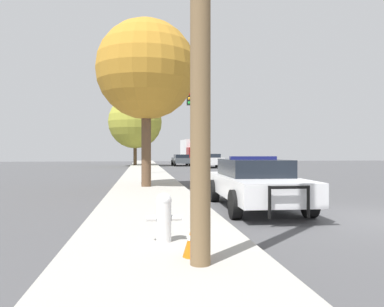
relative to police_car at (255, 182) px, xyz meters
The scene contains 11 objects.
ground_plane 3.07m from the police_car, 41.83° to the right, with size 110.00×110.00×0.00m, color #474749.
sidewalk_left 3.57m from the police_car, 145.45° to the right, with size 3.00×110.00×0.13m.
police_car is the anchor object (origin of this frame).
fire_hydrant 5.01m from the police_car, 124.29° to the right, with size 0.58×0.25×0.80m.
traffic_light 16.01m from the police_car, 96.56° to the left, with size 3.30×0.35×5.76m.
car_background_oncoming 27.32m from the police_car, 81.96° to the left, with size 1.99×4.68×1.40m.
car_background_distant 32.27m from the police_car, 87.74° to the left, with size 2.01×4.53×1.30m.
box_truck 40.34m from the police_car, 84.85° to the left, with size 2.77×7.24×3.26m.
tree_sidewalk_far 31.92m from the police_car, 97.10° to the left, with size 5.87×5.87×7.72m.
tree_sidewalk_near 7.76m from the police_car, 117.68° to the left, with size 4.22×4.22×7.08m.
traffic_cone 5.65m from the police_car, 115.92° to the right, with size 0.30×0.30×0.49m.
Camera 1 is at (-5.40, -8.27, 1.60)m, focal length 35.00 mm.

